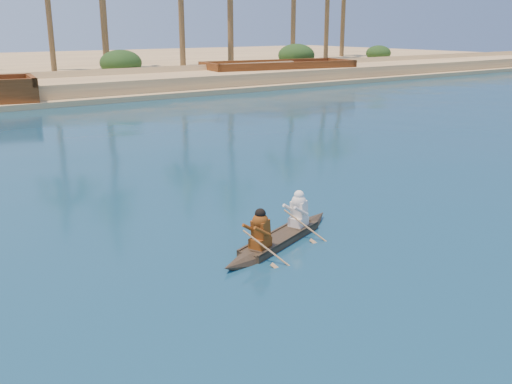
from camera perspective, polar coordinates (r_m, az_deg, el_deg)
canoe at (r=13.36m, az=2.45°, el=-4.09°), size 4.33×2.10×1.21m
barge_right at (r=51.75m, az=2.31°, el=11.73°), size 14.07×6.64×2.25m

